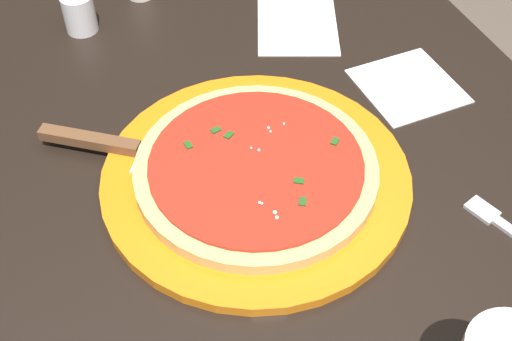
{
  "coord_description": "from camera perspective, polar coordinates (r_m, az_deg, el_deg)",
  "views": [
    {
      "loc": [
        0.53,
        -0.23,
        1.38
      ],
      "look_at": [
        0.03,
        -0.03,
        0.8
      ],
      "focal_mm": 46.55,
      "sensor_mm": 36.0,
      "label": 1
    }
  ],
  "objects": [
    {
      "name": "serving_plate",
      "position": [
        0.8,
        0.0,
        -0.63
      ],
      "size": [
        0.37,
        0.37,
        0.01
      ],
      "primitive_type": "cylinder",
      "color": "orange",
      "rests_on": "restaurant_table"
    },
    {
      "name": "cup_small_sauce",
      "position": [
        1.05,
        -14.94,
        12.92
      ],
      "size": [
        0.05,
        0.05,
        0.06
      ],
      "primitive_type": "cylinder",
      "color": "silver",
      "rests_on": "restaurant_table"
    },
    {
      "name": "restaurant_table",
      "position": [
        0.95,
        1.24,
        -5.29
      ],
      "size": [
        0.97,
        0.79,
        0.78
      ],
      "color": "black",
      "rests_on": "ground_plane"
    },
    {
      "name": "napkin_loose_left",
      "position": [
        1.04,
        3.57,
        12.31
      ],
      "size": [
        0.19,
        0.17,
        0.0
      ],
      "primitive_type": "cube",
      "rotation": [
        0.0,
        0.0,
        -0.37
      ],
      "color": "white",
      "rests_on": "restaurant_table"
    },
    {
      "name": "napkin_folded_right",
      "position": [
        0.95,
        12.92,
        7.1
      ],
      "size": [
        0.14,
        0.13,
        0.0
      ],
      "primitive_type": "cube",
      "rotation": [
        0.0,
        0.0,
        0.05
      ],
      "color": "white",
      "rests_on": "restaurant_table"
    },
    {
      "name": "pizza",
      "position": [
        0.78,
        0.0,
        0.19
      ],
      "size": [
        0.29,
        0.29,
        0.02
      ],
      "color": "#DBB26B",
      "rests_on": "serving_plate"
    },
    {
      "name": "pizza_server",
      "position": [
        0.83,
        -11.58,
        2.01
      ],
      "size": [
        0.16,
        0.21,
        0.01
      ],
      "color": "silver",
      "rests_on": "serving_plate"
    }
  ]
}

